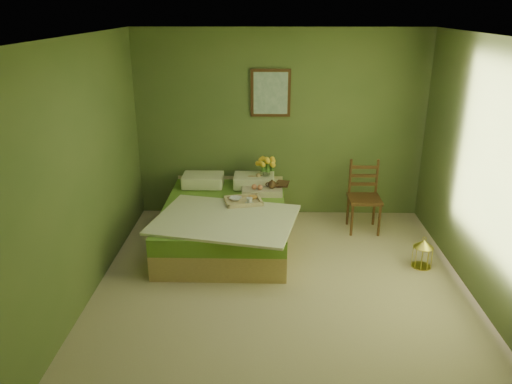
{
  "coord_description": "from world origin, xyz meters",
  "views": [
    {
      "loc": [
        -0.17,
        -4.54,
        2.86
      ],
      "look_at": [
        -0.3,
        1.0,
        0.78
      ],
      "focal_mm": 35.0,
      "sensor_mm": 36.0,
      "label": 1
    }
  ],
  "objects_px": {
    "nightstand": "(263,200)",
    "birdcage": "(422,254)",
    "chair": "(364,192)",
    "bed": "(225,218)"
  },
  "relations": [
    {
      "from": "nightstand",
      "to": "chair",
      "type": "relative_size",
      "value": 1.08
    },
    {
      "from": "birdcage",
      "to": "chair",
      "type": "bearing_deg",
      "value": 115.31
    },
    {
      "from": "bed",
      "to": "nightstand",
      "type": "distance_m",
      "value": 0.69
    },
    {
      "from": "nightstand",
      "to": "birdcage",
      "type": "relative_size",
      "value": 2.97
    },
    {
      "from": "chair",
      "to": "birdcage",
      "type": "bearing_deg",
      "value": -64.65
    },
    {
      "from": "bed",
      "to": "chair",
      "type": "relative_size",
      "value": 2.41
    },
    {
      "from": "bed",
      "to": "chair",
      "type": "height_order",
      "value": "bed"
    },
    {
      "from": "birdcage",
      "to": "bed",
      "type": "bearing_deg",
      "value": 164.58
    },
    {
      "from": "bed",
      "to": "birdcage",
      "type": "relative_size",
      "value": 6.66
    },
    {
      "from": "nightstand",
      "to": "chair",
      "type": "distance_m",
      "value": 1.36
    }
  ]
}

